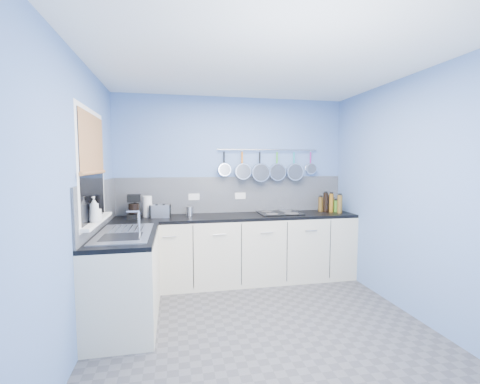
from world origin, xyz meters
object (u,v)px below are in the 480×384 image
object	(u,v)px
hob	(279,213)
canister	(190,211)
coffee_maker	(134,206)
soap_bottle_a	(94,209)
toaster	(160,211)
paper_towel	(147,206)
soap_bottle_b	(95,212)

from	to	relation	value
hob	canister	bearing A→B (deg)	178.85
coffee_maker	hob	distance (m)	1.92
soap_bottle_a	toaster	distance (m)	1.25
paper_towel	hob	size ratio (longest dim) A/B	0.47
coffee_maker	toaster	distance (m)	0.33
paper_towel	canister	size ratio (longest dim) A/B	2.28
canister	hob	distance (m)	1.23
coffee_maker	canister	xyz separation A→B (m)	(0.69, 0.06, -0.09)
coffee_maker	soap_bottle_a	bearing A→B (deg)	-104.78
soap_bottle_b	paper_towel	xyz separation A→B (m)	(0.37, 1.13, -0.10)
coffee_maker	hob	xyz separation A→B (m)	(1.92, 0.04, -0.14)
soap_bottle_a	canister	size ratio (longest dim) A/B	2.02
toaster	hob	bearing A→B (deg)	9.02
soap_bottle_a	paper_towel	bearing A→B (deg)	72.46
coffee_maker	canister	distance (m)	0.70
soap_bottle_b	hob	distance (m)	2.41
coffee_maker	canister	size ratio (longest dim) A/B	2.53
coffee_maker	toaster	xyz separation A→B (m)	(0.32, 0.02, -0.07)
paper_towel	coffee_maker	world-z (taller)	coffee_maker
toaster	soap_bottle_b	bearing A→B (deg)	-108.45
paper_towel	toaster	bearing A→B (deg)	-21.16
soap_bottle_a	soap_bottle_b	bearing A→B (deg)	90.00
soap_bottle_a	hob	bearing A→B (deg)	27.99
soap_bottle_a	toaster	xyz separation A→B (m)	(0.54, 1.11, -0.19)
soap_bottle_a	toaster	size ratio (longest dim) A/B	0.96
soap_bottle_b	coffee_maker	xyz separation A→B (m)	(0.22, 1.05, -0.09)
paper_towel	toaster	world-z (taller)	paper_towel
soap_bottle_b	toaster	size ratio (longest dim) A/B	0.69
soap_bottle_a	coffee_maker	distance (m)	1.12
soap_bottle_b	paper_towel	bearing A→B (deg)	71.82
coffee_maker	toaster	world-z (taller)	coffee_maker
soap_bottle_b	canister	distance (m)	1.45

